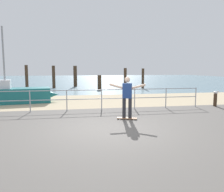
{
  "coord_description": "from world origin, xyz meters",
  "views": [
    {
      "loc": [
        -1.22,
        -7.37,
        2.07
      ],
      "look_at": [
        0.49,
        2.0,
        0.9
      ],
      "focal_mm": 36.21,
      "sensor_mm": 36.0,
      "label": 1
    }
  ],
  "objects_px": {
    "skateboarder": "(127,95)",
    "bollard_short": "(215,100)",
    "sailboat": "(14,95)",
    "skateboard": "(127,118)",
    "seagull": "(216,92)"
  },
  "relations": [
    {
      "from": "sailboat",
      "to": "seagull",
      "type": "distance_m",
      "value": 11.48
    },
    {
      "from": "sailboat",
      "to": "bollard_short",
      "type": "height_order",
      "value": "sailboat"
    },
    {
      "from": "sailboat",
      "to": "skateboarder",
      "type": "distance_m",
      "value": 7.75
    },
    {
      "from": "sailboat",
      "to": "seagull",
      "type": "bearing_deg",
      "value": -15.98
    },
    {
      "from": "sailboat",
      "to": "skateboarder",
      "type": "height_order",
      "value": "sailboat"
    },
    {
      "from": "skateboarder",
      "to": "bollard_short",
      "type": "bearing_deg",
      "value": 22.39
    },
    {
      "from": "sailboat",
      "to": "seagull",
      "type": "xyz_separation_m",
      "value": [
        11.03,
        -3.16,
        0.27
      ]
    },
    {
      "from": "skateboard",
      "to": "seagull",
      "type": "relative_size",
      "value": 1.68
    },
    {
      "from": "sailboat",
      "to": "skateboarder",
      "type": "xyz_separation_m",
      "value": [
        5.52,
        -5.41,
        0.5
      ]
    },
    {
      "from": "sailboat",
      "to": "seagull",
      "type": "height_order",
      "value": "sailboat"
    },
    {
      "from": "sailboat",
      "to": "skateboard",
      "type": "height_order",
      "value": "sailboat"
    },
    {
      "from": "skateboarder",
      "to": "bollard_short",
      "type": "xyz_separation_m",
      "value": [
        5.51,
        2.27,
        -0.66
      ]
    },
    {
      "from": "skateboard",
      "to": "skateboarder",
      "type": "bearing_deg",
      "value": 180.0
    },
    {
      "from": "sailboat",
      "to": "skateboarder",
      "type": "bearing_deg",
      "value": -44.41
    },
    {
      "from": "bollard_short",
      "to": "seagull",
      "type": "height_order",
      "value": "seagull"
    }
  ]
}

